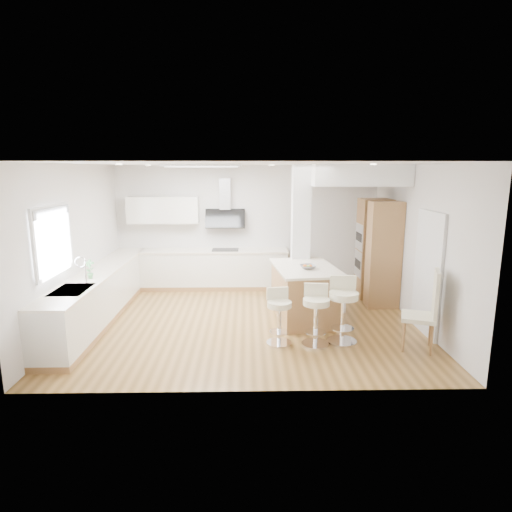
{
  "coord_description": "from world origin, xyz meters",
  "views": [
    {
      "loc": [
        -0.0,
        -7.37,
        2.72
      ],
      "look_at": [
        0.16,
        0.4,
        1.12
      ],
      "focal_mm": 30.0,
      "sensor_mm": 36.0,
      "label": 1
    }
  ],
  "objects_px": {
    "peninsula": "(305,292)",
    "bar_stool_c": "(343,306)",
    "bar_stool_b": "(316,312)",
    "dining_chair": "(427,308)",
    "bar_stool_a": "(279,313)"
  },
  "relations": [
    {
      "from": "bar_stool_b",
      "to": "bar_stool_c",
      "type": "height_order",
      "value": "bar_stool_c"
    },
    {
      "from": "bar_stool_b",
      "to": "bar_stool_c",
      "type": "relative_size",
      "value": 0.91
    },
    {
      "from": "bar_stool_a",
      "to": "bar_stool_c",
      "type": "xyz_separation_m",
      "value": [
        1.01,
        0.04,
        0.1
      ]
    },
    {
      "from": "bar_stool_b",
      "to": "bar_stool_c",
      "type": "xyz_separation_m",
      "value": [
        0.44,
        0.1,
        0.05
      ]
    },
    {
      "from": "peninsula",
      "to": "dining_chair",
      "type": "distance_m",
      "value": 2.19
    },
    {
      "from": "bar_stool_b",
      "to": "dining_chair",
      "type": "xyz_separation_m",
      "value": [
        1.63,
        -0.23,
        0.13
      ]
    },
    {
      "from": "peninsula",
      "to": "bar_stool_a",
      "type": "bearing_deg",
      "value": -122.57
    },
    {
      "from": "bar_stool_c",
      "to": "dining_chair",
      "type": "height_order",
      "value": "dining_chair"
    },
    {
      "from": "bar_stool_b",
      "to": "bar_stool_c",
      "type": "distance_m",
      "value": 0.45
    },
    {
      "from": "bar_stool_b",
      "to": "dining_chair",
      "type": "distance_m",
      "value": 1.65
    },
    {
      "from": "dining_chair",
      "to": "bar_stool_b",
      "type": "bearing_deg",
      "value": -168.25
    },
    {
      "from": "bar_stool_a",
      "to": "bar_stool_c",
      "type": "relative_size",
      "value": 0.84
    },
    {
      "from": "bar_stool_a",
      "to": "dining_chair",
      "type": "bearing_deg",
      "value": -16.15
    },
    {
      "from": "peninsula",
      "to": "bar_stool_c",
      "type": "xyz_separation_m",
      "value": [
        0.45,
        -1.11,
        0.1
      ]
    },
    {
      "from": "peninsula",
      "to": "bar_stool_b",
      "type": "relative_size",
      "value": 1.79
    }
  ]
}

